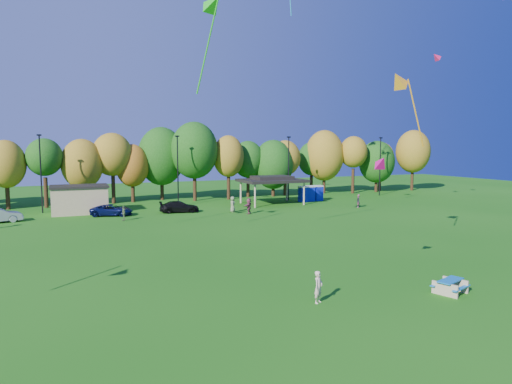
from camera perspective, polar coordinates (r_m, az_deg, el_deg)
name	(u,v)px	position (r m, az deg, el deg)	size (l,w,h in m)	color
ground	(332,309)	(22.77, 9.53, -14.28)	(160.00, 160.00, 0.00)	#19600F
tree_line	(147,159)	(64.40, -13.53, 3.98)	(93.57, 10.55, 11.15)	black
lamp_posts	(178,168)	(59.63, -9.75, 2.95)	(64.50, 0.25, 9.09)	black
utility_building	(80,199)	(56.35, -21.19, -0.85)	(6.30, 4.30, 3.25)	tan
pavilion	(272,180)	(60.82, 2.01, 1.51)	(8.20, 6.20, 3.77)	tan
porta_potties	(310,193)	(64.56, 6.82, -0.18)	(3.75, 1.58, 2.18)	#0E1DB7
picnic_table	(450,285)	(26.69, 23.11, -10.68)	(2.08, 1.90, 0.74)	tan
kite_flyer	(318,287)	(23.30, 7.80, -11.69)	(0.59, 0.39, 1.61)	beige
car_c	(112,210)	(53.31, -17.60, -2.18)	(2.10, 4.55, 1.26)	#0B1244
car_d	(179,207)	(54.12, -9.57, -1.83)	(1.86, 4.58, 1.33)	black
far_person_0	(249,206)	(52.24, -0.92, -1.75)	(1.69, 0.54, 1.82)	#943D5B
far_person_1	(233,204)	(53.53, -2.95, -1.56)	(0.91, 0.59, 1.86)	#758058
far_person_3	(358,201)	(59.08, 12.64, -1.09)	(0.60, 0.40, 1.66)	#9D4A65
far_person_4	(124,213)	(49.53, -16.20, -2.56)	(0.91, 0.38, 1.55)	#5B7045
kite_5	(436,57)	(59.83, 21.60, 15.45)	(1.54, 1.27, 1.36)	#DF1A53
kite_8	(399,81)	(34.07, 17.48, 13.09)	(3.32, 1.44, 5.49)	orange
kite_12	(213,4)	(34.88, -5.41, 22.34)	(2.63, 4.20, 7.43)	green
kite_13	(381,162)	(25.64, 15.38, 3.60)	(0.85, 1.11, 1.08)	#CB0B70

